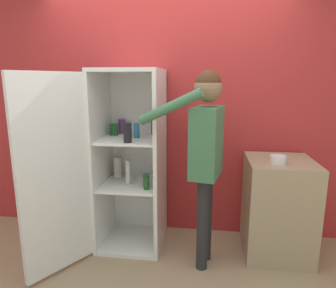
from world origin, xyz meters
TOP-DOWN VIEW (x-y plane):
  - ground_plane at (0.00, 0.00)m, footprint 12.00×12.00m
  - wall_back at (0.00, 0.98)m, footprint 7.00×0.06m
  - refrigerator at (-0.42, 0.53)m, footprint 1.00×1.18m
  - person at (0.43, 0.32)m, footprint 0.71×0.51m
  - counter at (1.12, 0.61)m, footprint 0.60×0.64m
  - bowl at (1.06, 0.48)m, footprint 0.14×0.14m

SIDE VIEW (x-z plane):
  - ground_plane at x=0.00m, z-range 0.00..0.00m
  - counter at x=1.12m, z-range 0.00..0.93m
  - refrigerator at x=-0.42m, z-range 0.00..1.75m
  - bowl at x=1.06m, z-range 0.93..1.00m
  - person at x=0.43m, z-range 0.26..1.99m
  - wall_back at x=0.00m, z-range 0.00..2.55m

